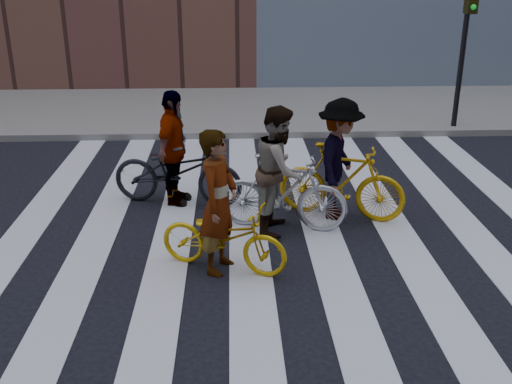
{
  "coord_description": "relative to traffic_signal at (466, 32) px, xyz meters",
  "views": [
    {
      "loc": [
        -0.77,
        -7.93,
        3.78
      ],
      "look_at": [
        -0.42,
        0.3,
        0.56
      ],
      "focal_mm": 42.0,
      "sensor_mm": 36.0,
      "label": 1
    }
  ],
  "objects": [
    {
      "name": "rider_mid",
      "position": [
        -4.49,
        -5.11,
        -1.34
      ],
      "size": [
        0.9,
        1.05,
        1.87
      ],
      "primitive_type": "imported",
      "rotation": [
        0.0,
        0.0,
        1.34
      ],
      "color": "slate",
      "rests_on": "ground"
    },
    {
      "name": "bike_yellow_right",
      "position": [
        -3.5,
        -4.72,
        -1.69
      ],
      "size": [
        2.03,
        1.23,
        1.18
      ],
      "primitive_type": "imported",
      "rotation": [
        0.0,
        0.0,
        1.2
      ],
      "color": "#CD940B",
      "rests_on": "ground"
    },
    {
      "name": "traffic_signal",
      "position": [
        0.0,
        0.0,
        0.0
      ],
      "size": [
        0.22,
        0.42,
        3.33
      ],
      "color": "black",
      "rests_on": "ground"
    },
    {
      "name": "rider_right",
      "position": [
        -3.55,
        -4.72,
        -1.34
      ],
      "size": [
        1.09,
        1.38,
        1.88
      ],
      "primitive_type": "imported",
      "rotation": [
        0.0,
        0.0,
        1.2
      ],
      "color": "slate",
      "rests_on": "ground"
    },
    {
      "name": "sidewalk_far",
      "position": [
        -4.4,
        2.18,
        -2.2
      ],
      "size": [
        100.0,
        5.0,
        0.15
      ],
      "primitive_type": "cube",
      "color": "gray",
      "rests_on": "ground"
    },
    {
      "name": "bike_yellow_left",
      "position": [
        -5.29,
        -6.32,
        -1.83
      ],
      "size": [
        1.81,
        1.19,
        0.9
      ],
      "primitive_type": "imported",
      "rotation": [
        0.0,
        0.0,
        1.19
      ],
      "color": "#CEA00B",
      "rests_on": "ground"
    },
    {
      "name": "ground",
      "position": [
        -4.4,
        -5.32,
        -2.28
      ],
      "size": [
        100.0,
        100.0,
        0.0
      ],
      "primitive_type": "plane",
      "color": "black",
      "rests_on": "ground"
    },
    {
      "name": "bike_dark_rear",
      "position": [
        -6.06,
        -4.04,
        -1.71
      ],
      "size": [
        2.26,
        1.21,
        1.13
      ],
      "primitive_type": "imported",
      "rotation": [
        0.0,
        0.0,
        1.35
      ],
      "color": "black",
      "rests_on": "ground"
    },
    {
      "name": "rider_left",
      "position": [
        -5.34,
        -6.32,
        -1.34
      ],
      "size": [
        0.67,
        0.8,
        1.88
      ],
      "primitive_type": "imported",
      "rotation": [
        0.0,
        0.0,
        1.19
      ],
      "color": "slate",
      "rests_on": "ground"
    },
    {
      "name": "rider_rear",
      "position": [
        -6.11,
        -4.04,
        -1.34
      ],
      "size": [
        0.69,
        1.18,
        1.88
      ],
      "primitive_type": "imported",
      "rotation": [
        0.0,
        0.0,
        1.35
      ],
      "color": "slate",
      "rests_on": "ground"
    },
    {
      "name": "zebra_crosswalk",
      "position": [
        -4.4,
        -5.32,
        -2.27
      ],
      "size": [
        8.25,
        10.0,
        0.01
      ],
      "color": "silver",
      "rests_on": "ground"
    },
    {
      "name": "bike_silver_mid",
      "position": [
        -4.44,
        -5.11,
        -1.7
      ],
      "size": [
        2.0,
        0.97,
        1.16
      ],
      "primitive_type": "imported",
      "rotation": [
        0.0,
        0.0,
        1.34
      ],
      "color": "#B2B5BD",
      "rests_on": "ground"
    }
  ]
}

